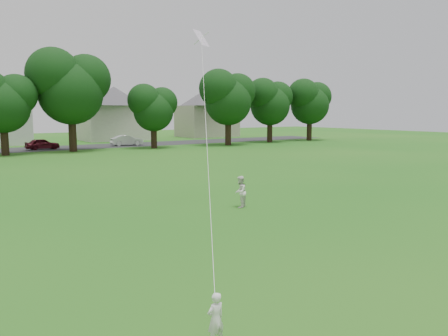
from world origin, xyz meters
TOP-DOWN VIEW (x-y plane):
  - ground at (0.00, 0.00)m, footprint 160.00×160.00m
  - street at (0.00, 42.00)m, footprint 90.00×7.00m
  - toddler at (-3.35, -3.66)m, footprint 0.38×0.27m
  - older_boy at (3.82, 5.17)m, footprint 0.85×0.82m
  - kite at (-0.12, 1.75)m, footprint 3.73×5.83m
  - tree_row at (1.30, 35.54)m, footprint 80.36×9.08m

SIDE VIEW (x-z plane):
  - ground at x=0.00m, z-range 0.00..0.00m
  - street at x=0.00m, z-range 0.00..0.01m
  - toddler at x=-3.35m, z-range 0.00..0.99m
  - older_boy at x=3.82m, z-range 0.00..1.38m
  - kite at x=-0.12m, z-range -3.08..11.18m
  - tree_row at x=1.30m, z-range 0.67..12.03m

